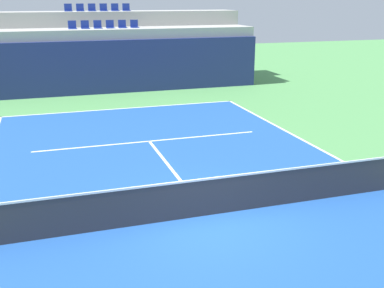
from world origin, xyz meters
name	(u,v)px	position (x,y,z in m)	size (l,w,h in m)	color
ground_plane	(208,215)	(0.00, 0.00, 0.00)	(80.00, 80.00, 0.00)	#4C8C4C
court_surface	(208,215)	(0.00, 0.00, 0.01)	(11.00, 24.00, 0.01)	#1E4C99
baseline_far	(123,108)	(0.00, 11.95, 0.01)	(11.00, 0.10, 0.00)	white
service_line_far	(149,141)	(0.00, 6.40, 0.01)	(8.26, 0.10, 0.00)	white
centre_service_line	(173,171)	(0.00, 3.20, 0.01)	(0.10, 6.40, 0.00)	white
back_wall	(110,67)	(0.00, 15.91, 1.43)	(17.11, 0.30, 2.87)	navy
stands_tier_lower	(106,59)	(0.00, 17.26, 1.70)	(17.11, 2.40, 3.41)	#9E9E99
stands_tier_upper	(100,47)	(0.00, 19.66, 2.13)	(17.11, 2.40, 4.27)	#9E9E99
seating_row_lower	(104,26)	(0.00, 17.35, 3.53)	(3.88, 0.44, 0.44)	navy
seating_row_upper	(98,9)	(0.00, 19.75, 4.39)	(3.88, 0.44, 0.44)	navy
tennis_net	(208,196)	(0.00, 0.00, 0.51)	(11.08, 0.08, 1.07)	black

